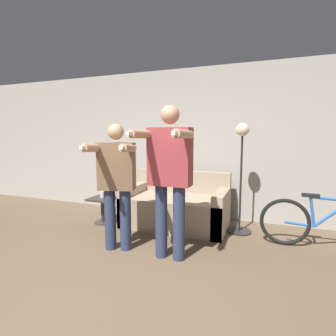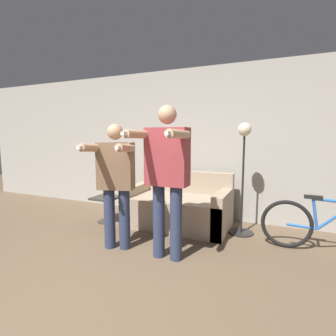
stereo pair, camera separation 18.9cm
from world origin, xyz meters
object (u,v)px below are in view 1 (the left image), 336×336
object	(u,v)px
person_right	(170,171)
side_table	(103,205)
person_left	(116,179)
bicycle	(324,225)
floor_lamp	(242,160)
cup	(103,194)
cat	(164,166)
couch	(176,208)

from	to	relation	value
person_right	side_table	xyz separation A→B (m)	(-1.48, 0.81, -0.74)
person_left	bicycle	size ratio (longest dim) A/B	1.03
floor_lamp	side_table	size ratio (longest dim) A/B	3.80
floor_lamp	cup	xyz separation A→B (m)	(-2.17, -0.35, -0.60)
person_left	person_right	xyz separation A→B (m)	(0.70, 0.00, 0.13)
floor_lamp	person_right	bearing A→B (deg)	-120.25
person_right	cat	xyz separation A→B (m)	(-0.65, 1.47, -0.12)
cat	bicycle	size ratio (longest dim) A/B	0.33
person_left	bicycle	world-z (taller)	person_left
person_right	side_table	world-z (taller)	person_right
person_right	floor_lamp	bearing A→B (deg)	59.38
person_left	cup	bearing A→B (deg)	117.78
couch	cat	distance (m)	0.80
person_left	floor_lamp	distance (m)	1.83
cat	person_left	bearing A→B (deg)	-91.82
cup	bicycle	distance (m)	3.23
person_left	side_table	bearing A→B (deg)	118.15
person_right	cat	distance (m)	1.61
couch	person_left	xyz separation A→B (m)	(-0.39, -1.13, 0.62)
person_left	cat	distance (m)	1.47
cat	side_table	distance (m)	1.23
person_right	floor_lamp	xyz separation A→B (m)	(0.69, 1.18, 0.04)
person_right	person_left	bearing A→B (deg)	179.85
person_right	floor_lamp	size ratio (longest dim) A/B	1.09
person_left	floor_lamp	world-z (taller)	floor_lamp
person_left	bicycle	bearing A→B (deg)	4.52
person_right	cat	bearing A→B (deg)	113.45
couch	side_table	xyz separation A→B (m)	(-1.17, -0.33, 0.01)
floor_lamp	side_table	bearing A→B (deg)	-170.25
bicycle	side_table	bearing A→B (deg)	-178.35
couch	person_right	world-z (taller)	person_right
side_table	cup	distance (m)	0.18
person_left	person_right	world-z (taller)	person_right
person_right	side_table	bearing A→B (deg)	150.99
floor_lamp	bicycle	distance (m)	1.32
floor_lamp	couch	bearing A→B (deg)	-177.34
person_right	cup	world-z (taller)	person_right
side_table	cup	bearing A→B (deg)	113.59
bicycle	person_left	bearing A→B (deg)	-159.69
side_table	person_left	bearing A→B (deg)	-46.07
person_right	bicycle	bearing A→B (deg)	26.96
person_right	cat	size ratio (longest dim) A/B	3.50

